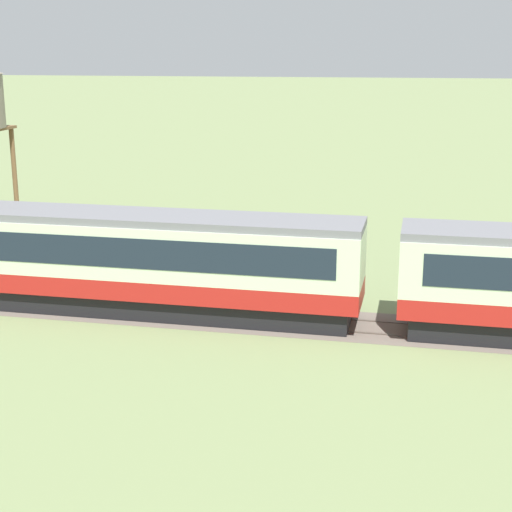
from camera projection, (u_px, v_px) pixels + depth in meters
name	position (u px, v px, depth m)	size (l,w,h in m)	color
passenger_train	(107.00, 256.00, 32.32)	(113.73, 3.10, 4.15)	#AD1E19
railway_track	(203.00, 315.00, 32.07)	(159.74, 3.60, 0.04)	#665B51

